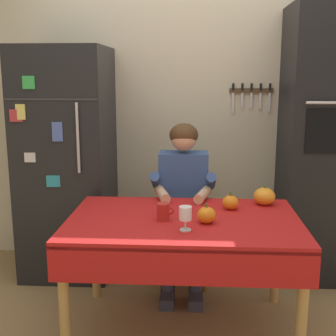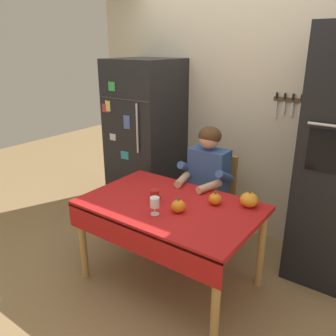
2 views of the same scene
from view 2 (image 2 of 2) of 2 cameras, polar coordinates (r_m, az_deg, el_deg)
ground_plane at (r=3.10m, az=-0.77°, el=-18.96°), size 10.00×10.00×0.00m
back_wall_assembly at (r=3.63m, az=12.78°, el=9.16°), size 3.70×0.13×2.60m
refrigerator at (r=3.90m, az=-3.65°, el=4.31°), size 0.68×0.71×1.80m
dining_table at (r=2.79m, az=0.11°, el=-7.58°), size 1.40×0.90×0.74m
chair_behind_person at (r=3.47m, az=7.55°, el=-4.67°), size 0.40×0.40×0.93m
seated_person at (r=3.23m, az=6.12°, el=-2.17°), size 0.47×0.55×1.25m
coffee_mug at (r=2.78m, az=-2.19°, el=-4.61°), size 0.10×0.08×0.10m
wine_glass at (r=2.56m, az=-2.20°, el=-5.79°), size 0.07×0.07×0.14m
pumpkin_large at (r=2.77m, az=13.25°, el=-5.12°), size 0.14×0.14×0.14m
pumpkin_medium at (r=2.76m, az=7.79°, el=-5.08°), size 0.10×0.10×0.11m
pumpkin_small at (r=2.62m, az=1.73°, el=-6.31°), size 0.11×0.11×0.12m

